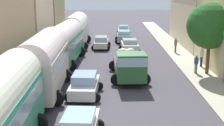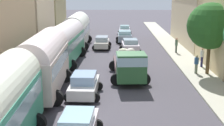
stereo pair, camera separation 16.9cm
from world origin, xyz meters
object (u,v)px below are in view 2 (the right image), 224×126
(car_2, at_px, (125,30))
(pedestrian_1, at_px, (202,56))
(car_1, at_px, (125,36))
(parked_bus_2, at_px, (65,41))
(cargo_truck_0, at_px, (129,65))
(car_4, at_px, (84,85))
(parked_bus_1, at_px, (43,61))
(car_0, at_px, (130,46))
(pedestrian_2, at_px, (196,64))
(car_5, at_px, (102,42))
(pedestrian_4, at_px, (176,45))
(parked_bus_3, at_px, (77,29))

(car_2, relative_size, pedestrian_1, 2.07)
(car_1, distance_m, pedestrian_1, 15.51)
(parked_bus_2, xyz_separation_m, car_1, (6.02, 12.14, -1.34))
(cargo_truck_0, xyz_separation_m, car_4, (-3.13, -3.73, -0.50))
(parked_bus_1, relative_size, car_0, 2.15)
(cargo_truck_0, distance_m, car_1, 17.99)
(car_1, xyz_separation_m, pedestrian_2, (5.58, -16.30, 0.16))
(parked_bus_1, relative_size, pedestrian_2, 4.90)
(parked_bus_1, bearing_deg, pedestrian_1, 29.39)
(parked_bus_1, height_order, car_5, parked_bus_1)
(car_5, xyz_separation_m, pedestrian_2, (8.42, -11.88, 0.22))
(pedestrian_1, height_order, pedestrian_2, pedestrian_1)
(parked_bus_2, relative_size, car_4, 2.48)
(parked_bus_1, bearing_deg, car_2, 77.51)
(pedestrian_1, bearing_deg, cargo_truck_0, -149.39)
(car_2, relative_size, pedestrian_4, 2.14)
(car_2, bearing_deg, car_4, -96.72)
(car_1, relative_size, car_4, 0.96)
(cargo_truck_0, xyz_separation_m, pedestrian_4, (5.58, 10.34, -0.21))
(cargo_truck_0, height_order, pedestrian_1, cargo_truck_0)
(parked_bus_3, xyz_separation_m, car_2, (6.16, 9.83, -1.42))
(car_5, relative_size, pedestrian_2, 2.41)
(car_0, xyz_separation_m, pedestrian_4, (5.04, -0.69, 0.27))
(car_0, height_order, car_1, car_1)
(parked_bus_3, height_order, car_1, parked_bus_3)
(car_4, relative_size, pedestrian_4, 2.19)
(car_4, relative_size, pedestrian_2, 2.34)
(parked_bus_1, distance_m, parked_bus_3, 18.00)
(car_1, bearing_deg, pedestrian_4, -54.26)
(cargo_truck_0, distance_m, pedestrian_1, 7.80)
(car_0, xyz_separation_m, car_1, (-0.46, 6.96, 0.01))
(car_2, bearing_deg, pedestrian_4, -69.52)
(car_5, bearing_deg, cargo_truck_0, -78.49)
(car_0, height_order, pedestrian_4, pedestrian_4)
(car_0, bearing_deg, parked_bus_2, -141.34)
(parked_bus_1, bearing_deg, parked_bus_3, 90.00)
(pedestrian_1, xyz_separation_m, pedestrian_2, (-1.06, -2.29, -0.12))
(parked_bus_3, relative_size, car_1, 2.37)
(car_2, bearing_deg, car_1, -91.27)
(parked_bus_2, relative_size, pedestrian_4, 5.44)
(car_2, bearing_deg, car_5, -105.02)
(pedestrian_2, bearing_deg, car_4, -148.33)
(parked_bus_2, relative_size, car_2, 2.54)
(car_1, height_order, car_2, car_1)
(parked_bus_3, bearing_deg, cargo_truck_0, -68.18)
(parked_bus_2, height_order, parked_bus_3, parked_bus_3)
(car_1, relative_size, car_5, 0.94)
(parked_bus_3, distance_m, cargo_truck_0, 16.02)
(car_2, distance_m, car_4, 28.60)
(parked_bus_2, distance_m, parked_bus_3, 9.00)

